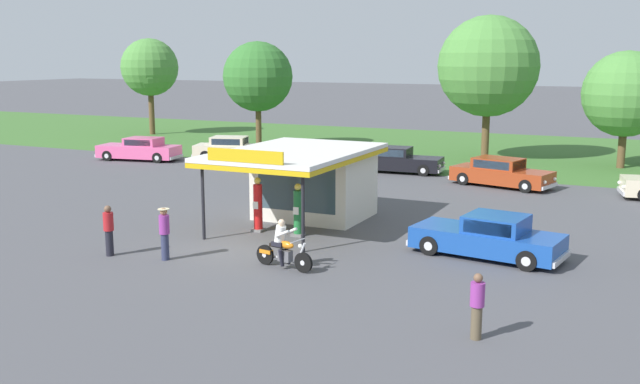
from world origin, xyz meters
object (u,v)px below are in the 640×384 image
gas_pump_nearside (258,207)px  motorcycle_with_rider (283,248)px  featured_classic_sedan (488,238)px  parked_car_back_row_centre (501,173)px  parked_car_back_row_left (235,149)px  gas_pump_offside (298,212)px  bystander_admiring_sedan (477,305)px  bystander_leaning_by_kiosk (109,229)px  bystander_standing_back_lot (164,232)px  parked_car_back_row_far_right (294,161)px  parked_car_second_row_spare (140,150)px  parked_car_back_row_centre_right (397,161)px

gas_pump_nearside → motorcycle_with_rider: gas_pump_nearside is taller
motorcycle_with_rider → featured_classic_sedan: size_ratio=0.41×
parked_car_back_row_centre → parked_car_back_row_left: parked_car_back_row_left is taller
gas_pump_offside → parked_car_back_row_centre: (4.69, 13.70, -0.23)m
featured_classic_sedan → bystander_admiring_sedan: size_ratio=3.26×
bystander_leaning_by_kiosk → featured_classic_sedan: bearing=24.8°
gas_pump_nearside → bystander_standing_back_lot: size_ratio=1.20×
gas_pump_offside → parked_car_back_row_far_right: gas_pump_offside is taller
bystander_admiring_sedan → gas_pump_nearside: bearing=144.9°
parked_car_second_row_spare → parked_car_back_row_far_right: bearing=-1.5°
parked_car_second_row_spare → parked_car_back_row_centre: (22.97, 0.33, 0.00)m
parked_car_back_row_left → parked_car_back_row_far_right: bearing=-27.7°
gas_pump_offside → parked_car_back_row_left: 20.66m
motorcycle_with_rider → parked_car_second_row_spare: motorcycle_with_rider is taller
gas_pump_nearside → parked_car_second_row_spare: gas_pump_nearside is taller
parked_car_back_row_centre_right → bystander_admiring_sedan: size_ratio=3.29×
featured_classic_sedan → parked_car_back_row_left: bearing=141.2°
gas_pump_offside → motorcycle_with_rider: size_ratio=0.92×
parked_car_back_row_far_right → parked_car_back_row_left: 6.67m
motorcycle_with_rider → bystander_admiring_sedan: bystander_admiring_sedan is taller
gas_pump_offside → bystander_admiring_sedan: 10.87m
parked_car_back_row_left → bystander_admiring_sedan: bearing=-47.7°
parked_car_back_row_far_right → parked_car_second_row_spare: bearing=178.5°
gas_pump_offside → bystander_standing_back_lot: bearing=-117.8°
parked_car_second_row_spare → motorcycle_with_rider: bearing=-41.2°
featured_classic_sedan → motorcycle_with_rider: bearing=-143.5°
gas_pump_offside → bystander_leaning_by_kiosk: size_ratio=1.15×
gas_pump_nearside → bystander_standing_back_lot: 4.77m
featured_classic_sedan → parked_car_back_row_centre: bearing=99.7°
bystander_standing_back_lot → parked_car_second_row_spare: bearing=131.1°
parked_car_back_row_centre_right → bystander_admiring_sedan: 24.90m
gas_pump_nearside → parked_car_back_row_far_right: (-5.22, 13.07, -0.29)m
motorcycle_with_rider → featured_classic_sedan: bearing=36.5°
parked_car_back_row_centre_right → parked_car_second_row_spare: parked_car_second_row_spare is taller
motorcycle_with_rider → parked_car_back_row_centre: 17.90m
parked_car_back_row_far_right → bystander_admiring_sedan: size_ratio=3.55×
parked_car_back_row_centre → motorcycle_with_rider: bearing=-100.4°
parked_car_back_row_left → bystander_leaning_by_kiosk: size_ratio=3.36×
bystander_leaning_by_kiosk → parked_car_second_row_spare: bearing=126.8°
bystander_leaning_by_kiosk → motorcycle_with_rider: bearing=11.5°
gas_pump_offside → bystander_admiring_sedan: size_ratio=1.23×
parked_car_back_row_left → bystander_leaning_by_kiosk: 22.86m
parked_car_back_row_centre → gas_pump_offside: bearing=-108.9°
parked_car_back_row_centre_right → bystander_standing_back_lot: bearing=-92.3°
parked_car_back_row_left → bystander_leaning_by_kiosk: bearing=-68.5°
parked_car_back_row_left → featured_classic_sedan: bearing=-38.8°
gas_pump_offside → featured_classic_sedan: bearing=1.6°
parked_car_back_row_far_right → parked_car_back_row_centre_right: bearing=27.3°
featured_classic_sedan → parked_car_back_row_left: parked_car_back_row_left is taller
parked_car_back_row_centre → bystander_admiring_sedan: 21.05m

